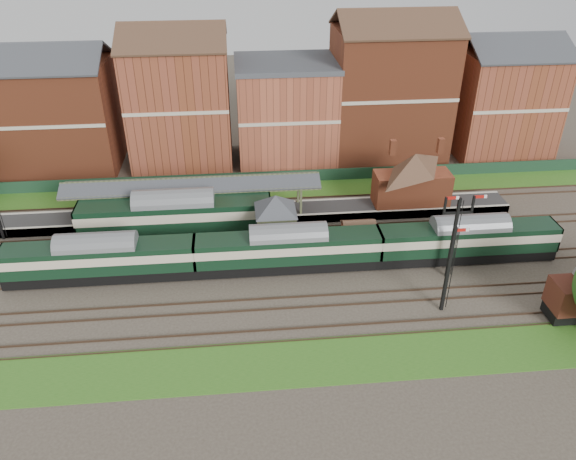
{
  "coord_description": "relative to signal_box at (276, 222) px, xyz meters",
  "views": [
    {
      "loc": [
        -6.18,
        -42.16,
        29.8
      ],
      "look_at": [
        -1.95,
        2.0,
        3.0
      ],
      "focal_mm": 35.0,
      "sensor_mm": 36.0,
      "label": 1
    }
  ],
  "objects": [
    {
      "name": "ground",
      "position": [
        3.0,
        -3.25,
        -3.19
      ],
      "size": [
        160.0,
        160.0,
        0.0
      ],
      "primitive_type": "plane",
      "color": "#473D33",
      "rests_on": "ground"
    },
    {
      "name": "grass_front",
      "position": [
        3.0,
        -15.25,
        -3.16
      ],
      "size": [
        90.0,
        5.0,
        0.06
      ],
      "primitive_type": "cube",
      "color": "#2D6619",
      "rests_on": "ground"
    },
    {
      "name": "station_building",
      "position": [
        15.0,
        6.5,
        0.76
      ],
      "size": [
        8.1,
        8.1,
        5.9
      ],
      "color": "#964326",
      "rests_on": "platform"
    },
    {
      "name": "semaphore_siding",
      "position": [
        13.02,
        -10.25,
        0.96
      ],
      "size": [
        1.23,
        0.25,
        8.0
      ],
      "color": "black",
      "rests_on": "ground"
    },
    {
      "name": "dmu_train",
      "position": [
        0.87,
        -3.25,
        -0.93
      ],
      "size": [
        50.04,
        2.63,
        3.84
      ],
      "color": "black",
      "rests_on": "ground"
    },
    {
      "name": "platform_railcar",
      "position": [
        -9.64,
        3.25,
        -0.66
      ],
      "size": [
        18.83,
        2.97,
        4.34
      ],
      "color": "black",
      "rests_on": "ground"
    },
    {
      "name": "semaphore_bracket",
      "position": [
        15.04,
        -5.75,
        1.44
      ],
      "size": [
        3.6,
        0.25,
        8.18
      ],
      "color": "black",
      "rests_on": "ground"
    },
    {
      "name": "platform",
      "position": [
        -2.0,
        6.5,
        -2.69
      ],
      "size": [
        55.0,
        3.4,
        1.0
      ],
      "primitive_type": "cube",
      "color": "#2D2D2D",
      "rests_on": "ground"
    },
    {
      "name": "brick_hut",
      "position": [
        8.0,
        0.0,
        -2.0
      ],
      "size": [
        3.2,
        2.64,
        2.94
      ],
      "color": "brown",
      "rests_on": "ground"
    },
    {
      "name": "canopy",
      "position": [
        -8.0,
        6.5,
        1.39
      ],
      "size": [
        26.0,
        3.89,
        4.08
      ],
      "color": "#42492D",
      "rests_on": "platform"
    },
    {
      "name": "town_backdrop",
      "position": [
        2.82,
        21.75,
        3.81
      ],
      "size": [
        69.0,
        10.0,
        16.0
      ],
      "color": "#964326",
      "rests_on": "ground"
    },
    {
      "name": "signal_box",
      "position": [
        0.0,
        0.0,
        0.0
      ],
      "size": [
        5.4,
        5.4,
        6.0
      ],
      "color": "#647855",
      "rests_on": "ground"
    },
    {
      "name": "grass_back",
      "position": [
        3.0,
        12.75,
        -3.16
      ],
      "size": [
        90.0,
        4.5,
        0.06
      ],
      "primitive_type": "cube",
      "color": "#2D6619",
      "rests_on": "ground"
    },
    {
      "name": "fence",
      "position": [
        3.0,
        14.75,
        -2.44
      ],
      "size": [
        90.0,
        0.12,
        1.5
      ],
      "primitive_type": "cube",
      "color": "#193823",
      "rests_on": "ground"
    }
  ]
}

